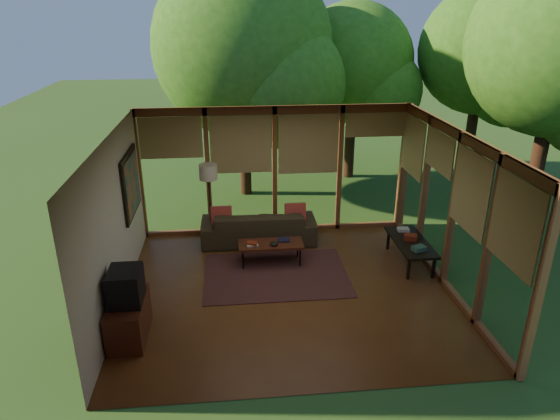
{
  "coord_description": "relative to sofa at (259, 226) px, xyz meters",
  "views": [
    {
      "loc": [
        -0.9,
        -7.36,
        4.51
      ],
      "look_at": [
        -0.07,
        0.7,
        1.21
      ],
      "focal_mm": 32.0,
      "sensor_mm": 36.0,
      "label": 1
    }
  ],
  "objects": [
    {
      "name": "floor",
      "position": [
        0.38,
        -2.0,
        -0.34
      ],
      "size": [
        5.5,
        5.5,
        0.0
      ],
      "primitive_type": "plane",
      "color": "brown",
      "rests_on": "ground"
    },
    {
      "name": "ct_book_side",
      "position": [
        0.42,
        -0.92,
        0.1
      ],
      "size": [
        0.23,
        0.17,
        0.03
      ],
      "primitive_type": "cube",
      "rotation": [
        0.0,
        0.0,
        -0.04
      ],
      "color": "black",
      "rests_on": "coffee_table"
    },
    {
      "name": "pillow_right",
      "position": [
        0.75,
        -0.05,
        0.25
      ],
      "size": [
        0.43,
        0.23,
        0.45
      ],
      "primitive_type": "cube",
      "rotation": [
        -0.21,
        0.0,
        0.0
      ],
      "color": "#9A110E",
      "rests_on": "sofa"
    },
    {
      "name": "ct_book_lower",
      "position": [
        -0.18,
        -1.05,
        0.1
      ],
      "size": [
        0.23,
        0.18,
        0.03
      ],
      "primitive_type": "cube",
      "rotation": [
        0.0,
        0.0,
        0.13
      ],
      "color": "beige",
      "rests_on": "coffee_table"
    },
    {
      "name": "console_book_c",
      "position": [
        2.78,
        -0.78,
        0.14
      ],
      "size": [
        0.23,
        0.18,
        0.06
      ],
      "primitive_type": "cube",
      "rotation": [
        0.0,
        0.0,
        -0.09
      ],
      "color": "beige",
      "rests_on": "side_console"
    },
    {
      "name": "ceiling",
      "position": [
        0.38,
        -2.0,
        2.36
      ],
      "size": [
        5.5,
        5.5,
        0.0
      ],
      "primitive_type": "plane",
      "rotation": [
        3.14,
        0.0,
        0.0
      ],
      "color": "silver",
      "rests_on": "ground"
    },
    {
      "name": "floor_lamp",
      "position": [
        -0.97,
        0.11,
        1.07
      ],
      "size": [
        0.36,
        0.36,
        1.65
      ],
      "color": "black",
      "rests_on": "floor"
    },
    {
      "name": "window_wall_right",
      "position": [
        3.13,
        -2.0,
        1.01
      ],
      "size": [
        0.12,
        5.0,
        2.7
      ],
      "primitive_type": "cube",
      "color": "brown",
      "rests_on": "ground"
    },
    {
      "name": "console_book_a",
      "position": [
        2.78,
        -1.63,
        0.16
      ],
      "size": [
        0.27,
        0.23,
        0.08
      ],
      "primitive_type": "cube",
      "rotation": [
        0.0,
        0.0,
        0.32
      ],
      "color": "#345C4D",
      "rests_on": "side_console"
    },
    {
      "name": "console_book_b",
      "position": [
        2.78,
        -1.18,
        0.17
      ],
      "size": [
        0.28,
        0.24,
        0.11
      ],
      "primitive_type": "cube",
      "rotation": [
        0.0,
        0.0,
        -0.34
      ],
      "color": "maroon",
      "rests_on": "side_console"
    },
    {
      "name": "window_wall_back",
      "position": [
        0.38,
        0.5,
        1.01
      ],
      "size": [
        5.5,
        0.12,
        2.7
      ],
      "primitive_type": "cube",
      "color": "brown",
      "rests_on": "ground"
    },
    {
      "name": "television",
      "position": [
        -2.07,
        -3.04,
        0.51
      ],
      "size": [
        0.45,
        0.55,
        0.5
      ],
      "primitive_type": "cube",
      "color": "black",
      "rests_on": "media_cabinet"
    },
    {
      "name": "exterior_lawn",
      "position": [
        8.38,
        6.0,
        -0.35
      ],
      "size": [
        40.0,
        40.0,
        0.0
      ],
      "primitive_type": "plane",
      "color": "#315821",
      "rests_on": "ground"
    },
    {
      "name": "tree_far",
      "position": [
        6.03,
        3.44,
        3.13
      ],
      "size": [
        3.27,
        3.27,
        5.12
      ],
      "color": "#371F14",
      "rests_on": "ground"
    },
    {
      "name": "media_cabinet",
      "position": [
        -2.09,
        -3.04,
        -0.04
      ],
      "size": [
        0.5,
        1.0,
        0.6
      ],
      "primitive_type": "cube",
      "color": "#512316",
      "rests_on": "floor"
    },
    {
      "name": "tree_nw",
      "position": [
        -0.15,
        2.99,
        3.29
      ],
      "size": [
        4.26,
        4.26,
        5.77
      ],
      "color": "#371F14",
      "rests_on": "ground"
    },
    {
      "name": "ct_book_upper",
      "position": [
        -0.18,
        -1.05,
        0.13
      ],
      "size": [
        0.23,
        0.2,
        0.03
      ],
      "primitive_type": "cube",
      "rotation": [
        0.0,
        0.0,
        -0.35
      ],
      "color": "maroon",
      "rests_on": "coffee_table"
    },
    {
      "name": "tree_ne",
      "position": [
        2.83,
        4.14,
        2.78
      ],
      "size": [
        3.17,
        3.17,
        4.71
      ],
      "color": "#371F14",
      "rests_on": "ground"
    },
    {
      "name": "rug",
      "position": [
        0.22,
        -1.46,
        -0.33
      ],
      "size": [
        2.58,
        1.83,
        0.01
      ],
      "primitive_type": "cube",
      "color": "brown",
      "rests_on": "floor"
    },
    {
      "name": "coffee_table",
      "position": [
        0.17,
        -1.0,
        0.05
      ],
      "size": [
        1.2,
        0.5,
        0.43
      ],
      "color": "#512316",
      "rests_on": "floor"
    },
    {
      "name": "pillow_left",
      "position": [
        -0.75,
        -0.05,
        0.25
      ],
      "size": [
        0.42,
        0.22,
        0.44
      ],
      "primitive_type": "cube",
      "rotation": [
        -0.21,
        0.0,
        0.0
      ],
      "color": "#9A110E",
      "rests_on": "sofa"
    },
    {
      "name": "ct_bowl",
      "position": [
        0.22,
        -1.1,
        0.12
      ],
      "size": [
        0.16,
        0.16,
        0.07
      ],
      "primitive_type": "ellipsoid",
      "color": "black",
      "rests_on": "coffee_table"
    },
    {
      "name": "wall_left",
      "position": [
        -2.37,
        -2.0,
        1.01
      ],
      "size": [
        0.04,
        5.0,
        2.7
      ],
      "primitive_type": "cube",
      "color": "silver",
      "rests_on": "ground"
    },
    {
      "name": "side_console",
      "position": [
        2.78,
        -1.23,
        0.07
      ],
      "size": [
        0.6,
        1.4,
        0.46
      ],
      "color": "black",
      "rests_on": "floor"
    },
    {
      "name": "sofa",
      "position": [
        0.0,
        0.0,
        0.0
      ],
      "size": [
        2.35,
        0.95,
        0.68
      ],
      "primitive_type": "imported",
      "rotation": [
        0.0,
        0.0,
        3.12
      ],
      "color": "#3B301D",
      "rests_on": "floor"
    },
    {
      "name": "wall_painting",
      "position": [
        -2.33,
        -0.6,
        1.21
      ],
      "size": [
        0.06,
        1.35,
        1.15
      ],
      "color": "black",
      "rests_on": "wall_left"
    },
    {
      "name": "wall_front",
      "position": [
        0.38,
        -4.5,
        1.01
      ],
      "size": [
        5.5,
        0.04,
        2.7
      ],
      "primitive_type": "cube",
      "color": "silver",
      "rests_on": "ground"
    }
  ]
}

